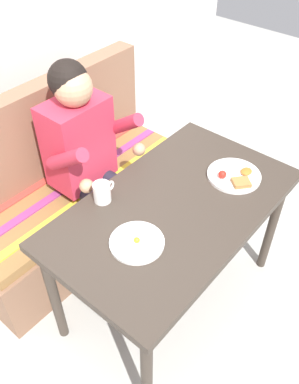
% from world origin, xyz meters
% --- Properties ---
extents(ground_plane, '(8.00, 8.00, 0.00)m').
position_xyz_m(ground_plane, '(0.00, 0.00, 0.00)').
color(ground_plane, '#AFAEA6').
extents(table, '(1.20, 0.70, 0.73)m').
position_xyz_m(table, '(0.00, 0.00, 0.65)').
color(table, '#382F27').
rests_on(table, ground).
extents(couch, '(1.44, 0.56, 1.00)m').
position_xyz_m(couch, '(0.00, 0.76, 0.33)').
color(couch, brown).
rests_on(couch, ground).
extents(person, '(0.45, 0.61, 1.21)m').
position_xyz_m(person, '(0.02, 0.59, 0.74)').
color(person, '#C82E45').
rests_on(person, ground).
extents(plate_breakfast, '(0.26, 0.26, 0.05)m').
position_xyz_m(plate_breakfast, '(0.34, -0.11, 0.74)').
color(plate_breakfast, white).
rests_on(plate_breakfast, table).
extents(plate_eggs, '(0.23, 0.23, 0.04)m').
position_xyz_m(plate_eggs, '(-0.28, -0.02, 0.74)').
color(plate_eggs, white).
rests_on(plate_eggs, table).
extents(coffee_mug, '(0.12, 0.08, 0.09)m').
position_xyz_m(coffee_mug, '(-0.19, 0.27, 0.78)').
color(coffee_mug, white).
rests_on(coffee_mug, table).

